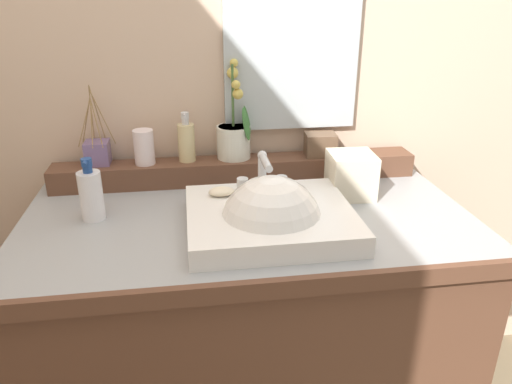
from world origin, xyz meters
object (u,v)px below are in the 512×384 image
soap_bar (221,192)px  tumbler_cup (144,147)px  reed_diffuser (98,152)px  potted_plant (234,135)px  trinket_box (320,145)px  sink_basin (271,223)px  lotion_bottle (91,194)px  tissue_box (351,175)px  soap_dispenser (186,141)px

soap_bar → tumbler_cup: 0.33m
soap_bar → reed_diffuser: reed_diffuser is taller
potted_plant → trinket_box: 0.28m
sink_basin → lotion_bottle: (-0.46, 0.13, 0.05)m
trinket_box → tissue_box: bearing=-69.7°
sink_basin → soap_dispenser: 0.44m
sink_basin → trinket_box: 0.43m
tumbler_cup → tissue_box: size_ratio=0.82×
tumbler_cup → lotion_bottle: size_ratio=0.63×
potted_plant → reed_diffuser: potted_plant is taller
soap_bar → trinket_box: trinket_box is taller
sink_basin → soap_dispenser: soap_dispenser is taller
potted_plant → reed_diffuser: 0.42m
reed_diffuser → soap_dispenser: bearing=-2.2°
soap_dispenser → reed_diffuser: size_ratio=0.64×
soap_dispenser → trinket_box: bearing=-1.3°
trinket_box → tissue_box: trinket_box is taller
soap_bar → potted_plant: 0.28m
trinket_box → tissue_box: size_ratio=0.75×
soap_dispenser → tumbler_cup: size_ratio=1.45×
soap_bar → lotion_bottle: bearing=176.7°
lotion_bottle → tissue_box: (0.73, 0.05, -0.01)m
soap_dispenser → tissue_box: size_ratio=1.19×
lotion_bottle → tumbler_cup: bearing=60.4°
sink_basin → reed_diffuser: size_ratio=1.74×
sink_basin → tissue_box: size_ratio=3.24×
soap_bar → reed_diffuser: 0.45m
reed_diffuser → trinket_box: (0.70, -0.02, -0.00)m
potted_plant → soap_dispenser: 0.15m
potted_plant → trinket_box: potted_plant is taller
soap_dispenser → reed_diffuser: 0.27m
lotion_bottle → tissue_box: size_ratio=1.32×
lotion_bottle → tissue_box: bearing=4.3°
potted_plant → trinket_box: (0.28, -0.02, -0.04)m
soap_bar → tissue_box: size_ratio=0.54×
tumbler_cup → lotion_bottle: 0.26m
potted_plant → trinket_box: size_ratio=3.15×
soap_dispenser → reed_diffuser: (-0.27, 0.01, -0.02)m
tumbler_cup → lotion_bottle: bearing=-119.6°
reed_diffuser → lotion_bottle: 0.25m
potted_plant → tissue_box: potted_plant is taller
soap_dispenser → trinket_box: (0.43, -0.01, -0.03)m
trinket_box → potted_plant: bearing=-179.5°
reed_diffuser → lotion_bottle: bearing=-86.4°
potted_plant → tumbler_cup: 0.28m
tumbler_cup → potted_plant: bearing=4.0°
sink_basin → trinket_box: sink_basin is taller
potted_plant → lotion_bottle: (-0.41, -0.24, -0.07)m
sink_basin → tumbler_cup: bearing=132.8°
soap_bar → potted_plant: bearing=76.5°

